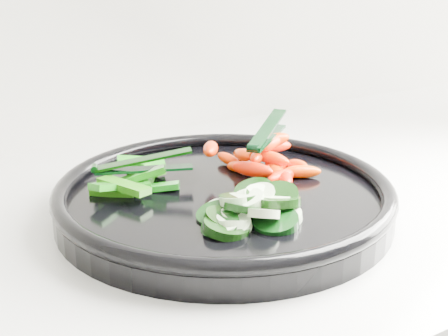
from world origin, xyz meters
TOP-DOWN VIEW (x-y plane):
  - veggie_tray at (0.14, 1.67)m, footprint 0.47×0.47m
  - cucumber_pile at (0.12, 1.60)m, footprint 0.13×0.11m
  - carrot_pile at (0.21, 1.70)m, footprint 0.14×0.15m
  - pepper_pile at (0.06, 1.74)m, footprint 0.12×0.11m
  - tong_carrot at (0.21, 1.70)m, footprint 0.10×0.08m
  - tong_pepper at (0.07, 1.74)m, footprint 0.11×0.06m

SIDE VIEW (x-z plane):
  - veggie_tray at x=0.14m, z-range 0.93..0.97m
  - pepper_pile at x=0.06m, z-range 0.95..0.98m
  - cucumber_pile at x=0.12m, z-range 0.94..0.98m
  - carrot_pile at x=0.21m, z-range 0.94..1.00m
  - tong_pepper at x=0.07m, z-range 0.97..0.99m
  - tong_carrot at x=0.21m, z-range 0.99..1.02m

